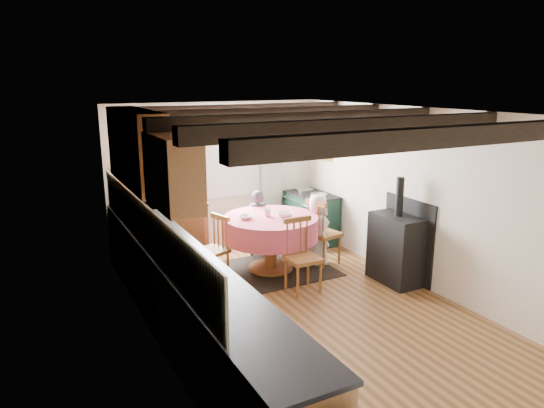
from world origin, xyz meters
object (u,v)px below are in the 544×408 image
dining_table (271,244)px  child_right (317,229)px  chair_left (212,248)px  aga_range (311,218)px  child_far (257,223)px  cup (268,212)px  chair_near (303,256)px  chair_right (324,231)px  cast_iron_stove (397,231)px

dining_table → child_right: size_ratio=1.26×
chair_left → child_right: 1.64m
child_right → aga_range: bearing=-15.5°
child_far → cup: 0.73m
aga_range → child_far: bearing=-170.5°
chair_left → child_right: size_ratio=0.84×
chair_near → child_far: bearing=88.4°
chair_near → cup: bearing=95.4°
dining_table → chair_right: size_ratio=1.35×
child_far → cup: bearing=97.1°
child_far → child_right: bearing=149.9°
chair_left → aga_range: bearing=92.7°
dining_table → aga_range: aga_range is taller
child_right → cup: bearing=92.7°
chair_right → aga_range: 1.04m
aga_range → cup: cup is taller
child_far → aga_range: bearing=-151.1°
cup → chair_near: bearing=-85.7°
child_far → dining_table: bearing=99.8°
chair_right → aga_range: size_ratio=1.08×
dining_table → chair_right: (0.86, -0.09, 0.10)m
cast_iron_stove → child_far: cast_iron_stove is taller
child_right → child_far: bearing=52.0°
chair_right → cup: chair_right is taller
chair_near → cast_iron_stove: size_ratio=0.67×
cup → child_right: bearing=-8.8°
chair_left → cup: (0.85, -0.04, 0.42)m
chair_left → child_right: (1.63, -0.16, 0.09)m
cast_iron_stove → chair_left: bearing=150.6°
chair_right → cup: (-0.88, 0.15, 0.37)m
dining_table → aga_range: 1.52m
child_right → cup: child_right is taller
chair_left → child_right: child_right is taller
chair_left → cup: size_ratio=8.27×
chair_left → cast_iron_stove: bearing=43.1°
chair_near → chair_left: size_ratio=1.08×
dining_table → child_far: child_far is taller
chair_near → child_far: (0.07, 1.53, 0.04)m
dining_table → aga_range: (1.24, 0.87, 0.02)m
child_far → cast_iron_stove: bearing=143.3°
chair_near → chair_right: bearing=43.7°
chair_near → aga_range: bearing=56.2°
cast_iron_stove → child_far: bearing=123.9°
chair_near → child_far: size_ratio=0.92×
chair_near → child_right: bearing=48.3°
chair_left → child_far: 1.15m
chair_left → cast_iron_stove: size_ratio=0.62×
dining_table → child_right: bearing=-5.1°
dining_table → cup: size_ratio=12.38×
child_far → chair_right: bearing=153.1°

